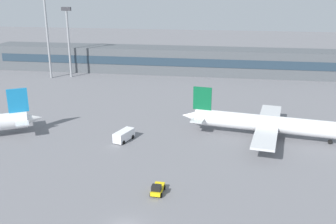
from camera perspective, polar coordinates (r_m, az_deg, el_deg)
ground_plane at (r=87.96m, az=0.49°, el=-1.88°), size 400.00×400.00×0.00m
terminal_building at (r=139.87m, az=3.93°, el=7.51°), size 149.00×12.13×9.00m
airplane_mid at (r=82.45m, az=15.28°, el=-1.77°), size 38.88×27.35×9.63m
baggage_tug_yellow at (r=59.66m, az=-1.57°, el=-11.25°), size 1.92×3.65×1.75m
service_van_white at (r=79.26m, az=-6.50°, el=-3.44°), size 3.52×5.56×2.08m
floodlight_tower_west at (r=136.49m, az=-17.38°, el=11.52°), size 3.20×0.80×28.57m
floodlight_tower_east at (r=136.50m, az=-14.44°, el=10.64°), size 3.20×0.80×23.42m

